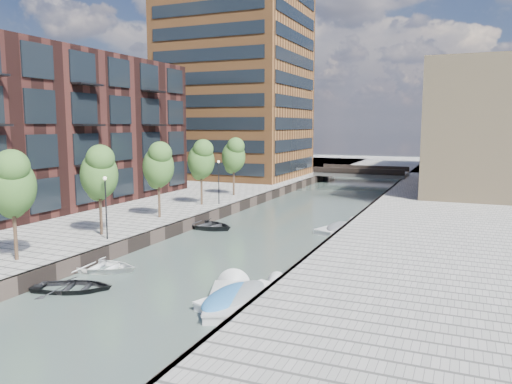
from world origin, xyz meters
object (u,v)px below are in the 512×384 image
Objects in this scene: sloop_1 at (73,290)px; motorboat_3 at (229,298)px; tree_5 at (201,159)px; tree_6 at (234,155)px; tree_2 at (12,182)px; motorboat_4 at (341,228)px; sloop_4 at (206,228)px; motorboat_1 at (249,296)px; car at (430,185)px; bridge at (361,173)px; tree_3 at (99,172)px; tree_4 at (158,164)px; sloop_3 at (100,270)px.

motorboat_3 reaches higher than sloop_1.
tree_5 and tree_6 have the same top height.
tree_2 and tree_5 have the same top height.
tree_6 is at bearing 90.00° from tree_2.
tree_6 is at bearing 147.04° from motorboat_4.
sloop_4 is 17.33m from motorboat_1.
motorboat_3 is 39.29m from car.
tree_6 is 30.00m from motorboat_1.
sloop_4 is 1.02× the size of motorboat_4.
tree_3 is (-8.50, -47.00, 3.92)m from bridge.
tree_4 reaches higher than bridge.
tree_2 is 1.00× the size of tree_3.
tree_3 is at bearing 170.09° from sloop_4.
sloop_1 is at bearing -72.96° from tree_4.
car is (5.34, 20.63, 1.43)m from motorboat_4.
motorboat_1 is at bearing 6.95° from tree_2.
tree_3 is 1.20× the size of motorboat_4.
motorboat_4 is (13.70, 5.11, -5.12)m from tree_4.
tree_3 reaches higher than bridge.
sloop_1 is 0.77× the size of motorboat_1.
sloop_3 is at bearing -4.07° from sloop_1.
tree_6 reaches higher than sloop_3.
sloop_4 is 28.75m from car.
sloop_1 is 0.81× the size of sloop_4.
motorboat_4 is 1.36× the size of car.
sloop_3 is 0.85× the size of motorboat_1.
tree_3 is 7.00m from tree_4.
tree_3 is 1.12× the size of motorboat_1.
tree_3 is at bearing 158.08° from motorboat_1.
tree_5 is 1.32× the size of sloop_3.
tree_4 is (-8.50, -40.00, 3.92)m from bridge.
sloop_4 is at bearing -97.74° from bridge.
tree_6 is 1.46× the size of sloop_1.
tree_2 is 1.00× the size of tree_5.
sloop_3 is at bearing 173.17° from motorboat_1.
tree_4 is 1.07× the size of motorboat_3.
car reaches higher than motorboat_1.
car reaches higher than sloop_3.
sloop_1 is at bearing -81.11° from tree_6.
sloop_4 reaches higher than sloop_3.
tree_3 is 18.99m from motorboat_4.
sloop_3 is at bearing -79.61° from tree_5.
tree_4 is (0.00, 7.00, 0.00)m from tree_3.
sloop_1 is at bearing -94.22° from bridge.
motorboat_1 reaches higher than sloop_1.
motorboat_3 is (9.31, -14.74, 0.21)m from sloop_4.
sloop_4 is (3.30, 8.74, -5.31)m from tree_3.
car is (5.69, 38.12, 1.42)m from motorboat_1.
bridge is 2.58× the size of sloop_4.
motorboat_1 is 38.57m from car.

